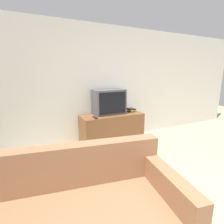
# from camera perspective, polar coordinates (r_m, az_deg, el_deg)

# --- Properties ---
(wall_back) EXTENTS (9.00, 0.06, 2.60)m
(wall_back) POSITION_cam_1_polar(r_m,az_deg,el_deg) (3.97, -5.29, 8.54)
(wall_back) COLOR silver
(wall_back) RESTS_ON ground_plane
(tv_stand) EXTENTS (1.40, 0.53, 0.68)m
(tv_stand) POSITION_cam_1_polar(r_m,az_deg,el_deg) (3.97, -0.00, -5.54)
(tv_stand) COLOR brown
(tv_stand) RESTS_ON ground_plane
(television) EXTENTS (0.69, 0.39, 0.54)m
(television) POSITION_cam_1_polar(r_m,az_deg,el_deg) (3.87, -0.99, 3.34)
(television) COLOR #4C4C51
(television) RESTS_ON tv_stand
(book_stack) EXTENTS (0.16, 0.22, 0.07)m
(book_stack) POSITION_cam_1_polar(r_m,az_deg,el_deg) (4.18, 6.28, 0.76)
(book_stack) COLOR #995623
(book_stack) RESTS_ON tv_stand
(remote_on_stand) EXTENTS (0.06, 0.19, 0.02)m
(remote_on_stand) POSITION_cam_1_polar(r_m,az_deg,el_deg) (3.56, -5.53, -1.83)
(remote_on_stand) COLOR black
(remote_on_stand) RESTS_ON tv_stand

